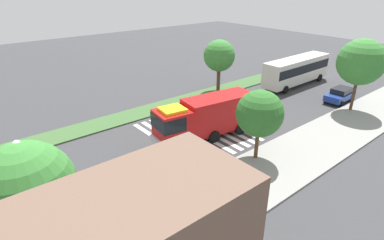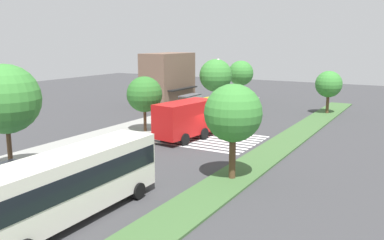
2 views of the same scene
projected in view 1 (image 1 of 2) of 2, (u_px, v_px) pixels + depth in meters
name	position (u px, v px, depth m)	size (l,w,h in m)	color
ground_plane	(200.00, 131.00, 29.53)	(120.00, 120.00, 0.00)	#38383A
sidewalk	(272.00, 168.00, 23.52)	(60.00, 5.63, 0.14)	gray
median_strip	(158.00, 108.00, 34.55)	(60.00, 3.00, 0.14)	#3D6033
crosswalk	(196.00, 132.00, 29.25)	(7.65, 10.19, 0.01)	silver
fire_truck	(203.00, 117.00, 27.45)	(9.87, 3.82, 3.66)	#B71414
parked_car_west	(340.00, 95.00, 36.29)	(4.36, 2.24, 1.61)	navy
transit_bus	(297.00, 69.00, 41.50)	(11.63, 2.95, 3.64)	silver
bus_stop_shelter	(140.00, 199.00, 17.45)	(3.50, 1.40, 2.46)	#4C4C51
bench_near_shelter	(194.00, 190.00, 20.31)	(1.60, 0.50, 0.90)	black
street_lamp	(30.00, 194.00, 14.36)	(0.36, 0.36, 6.76)	#2D2D30
sidewalk_tree_far_west	(361.00, 62.00, 31.81)	(4.75, 4.75, 7.63)	#513823
sidewalk_tree_west	(260.00, 114.00, 23.31)	(3.61, 3.61, 5.61)	#513823
sidewalk_tree_center	(27.00, 189.00, 13.78)	(4.37, 4.37, 6.72)	#47301E
median_tree_far_west	(219.00, 56.00, 37.99)	(3.86, 3.86, 6.39)	#513823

